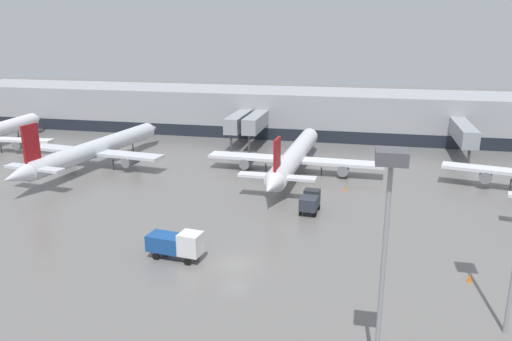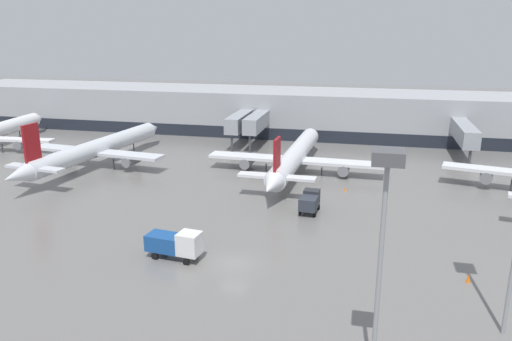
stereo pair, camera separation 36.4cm
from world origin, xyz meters
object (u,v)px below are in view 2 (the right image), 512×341
at_px(service_truck_1, 310,201).
at_px(apron_light_mast_0, 385,199).
at_px(parked_jet_0, 295,157).
at_px(traffic_cone_2, 468,278).
at_px(traffic_cone_0, 345,189).
at_px(service_truck_0, 175,243).
at_px(parked_jet_4, 96,149).

xyz_separation_m(service_truck_1, apron_light_mast_0, (7.60, -29.03, 10.74)).
height_order(parked_jet_0, traffic_cone_2, parked_jet_0).
relative_size(parked_jet_0, traffic_cone_0, 65.88).
bearing_deg(service_truck_0, traffic_cone_0, 66.28).
height_order(traffic_cone_2, apron_light_mast_0, apron_light_mast_0).
height_order(parked_jet_0, service_truck_0, parked_jet_0).
bearing_deg(traffic_cone_2, service_truck_1, 138.16).
xyz_separation_m(parked_jet_4, apron_light_mast_0, (43.69, -41.99, 9.26)).
xyz_separation_m(parked_jet_0, apron_light_mast_0, (12.03, -45.59, 9.63)).
distance_m(service_truck_1, apron_light_mast_0, 31.87).
distance_m(parked_jet_0, service_truck_0, 32.74).
distance_m(service_truck_1, traffic_cone_2, 21.26).
height_order(parked_jet_4, service_truck_0, parked_jet_4).
distance_m(service_truck_0, traffic_cone_0, 29.05).
height_order(service_truck_1, apron_light_mast_0, apron_light_mast_0).
height_order(parked_jet_0, traffic_cone_0, parked_jet_0).
bearing_deg(parked_jet_0, service_truck_0, 170.32).
relative_size(parked_jet_4, apron_light_mast_0, 2.49).
bearing_deg(traffic_cone_2, traffic_cone_0, 117.08).
height_order(parked_jet_0, parked_jet_4, parked_jet_4).
xyz_separation_m(traffic_cone_0, apron_light_mast_0, (3.84, -38.46, 11.92)).
bearing_deg(service_truck_0, traffic_cone_2, 9.93).
bearing_deg(apron_light_mast_0, traffic_cone_0, 95.70).
distance_m(parked_jet_0, traffic_cone_0, 11.09).
bearing_deg(parked_jet_0, service_truck_1, -162.88).
distance_m(parked_jet_4, service_truck_1, 38.39).
distance_m(parked_jet_0, traffic_cone_2, 36.87).
height_order(traffic_cone_0, apron_light_mast_0, apron_light_mast_0).
bearing_deg(apron_light_mast_0, parked_jet_4, 136.14).
relative_size(service_truck_1, apron_light_mast_0, 0.27).
height_order(service_truck_1, traffic_cone_0, service_truck_1).
xyz_separation_m(parked_jet_4, service_truck_0, (24.96, -28.44, -1.34)).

